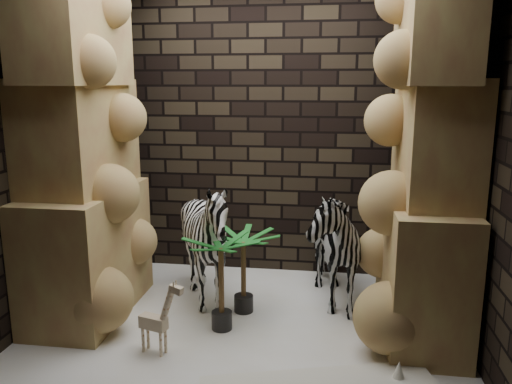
% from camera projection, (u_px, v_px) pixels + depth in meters
% --- Properties ---
extents(floor, '(3.50, 3.50, 0.00)m').
position_uv_depth(floor, '(246.00, 321.00, 4.35)').
color(floor, white).
rests_on(floor, ground).
extents(wall_back, '(3.50, 0.00, 3.50)m').
position_uv_depth(wall_back, '(265.00, 132.00, 5.24)').
color(wall_back, black).
rests_on(wall_back, ground).
extents(wall_front, '(3.50, 0.00, 3.50)m').
position_uv_depth(wall_front, '(209.00, 174.00, 2.83)').
color(wall_front, black).
rests_on(wall_front, ground).
extents(wall_left, '(0.00, 3.00, 3.00)m').
position_uv_depth(wall_left, '(41.00, 143.00, 4.28)').
color(wall_left, black).
rests_on(wall_left, ground).
extents(wall_right, '(0.00, 3.00, 3.00)m').
position_uv_depth(wall_right, '(476.00, 151.00, 3.79)').
color(wall_right, black).
rests_on(wall_right, ground).
extents(rock_pillar_left, '(0.68, 1.30, 3.00)m').
position_uv_depth(rock_pillar_left, '(80.00, 143.00, 4.23)').
color(rock_pillar_left, tan).
rests_on(rock_pillar_left, floor).
extents(rock_pillar_right, '(0.58, 1.25, 3.00)m').
position_uv_depth(rock_pillar_right, '(431.00, 150.00, 3.84)').
color(rock_pillar_right, tan).
rests_on(rock_pillar_right, floor).
extents(zebra_right, '(0.88, 1.24, 1.33)m').
position_uv_depth(zebra_right, '(324.00, 232.00, 4.63)').
color(zebra_right, white).
rests_on(zebra_right, floor).
extents(zebra_left, '(1.31, 1.46, 1.10)m').
position_uv_depth(zebra_left, '(207.00, 249.00, 4.51)').
color(zebra_left, white).
rests_on(zebra_left, floor).
extents(giraffe_toy, '(0.34, 0.19, 0.62)m').
position_uv_depth(giraffe_toy, '(153.00, 314.00, 3.78)').
color(giraffe_toy, beige).
rests_on(giraffe_toy, floor).
extents(palm_front, '(0.36, 0.36, 0.74)m').
position_uv_depth(palm_front, '(243.00, 272.00, 4.45)').
color(palm_front, '#1B6D24').
rests_on(palm_front, floor).
extents(palm_back, '(0.36, 0.36, 0.80)m').
position_uv_depth(palm_back, '(221.00, 283.00, 4.13)').
color(palm_back, '#1B6D24').
rests_on(palm_back, floor).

